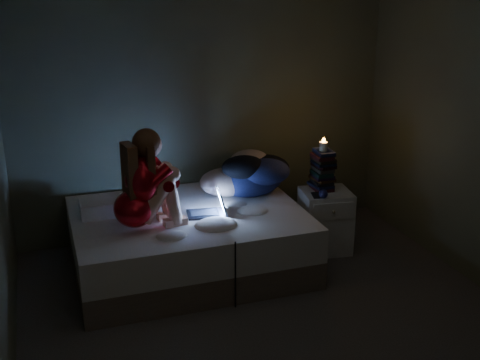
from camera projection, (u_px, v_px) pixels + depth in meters
name	position (u px, v px, depth m)	size (l,w,h in m)	color
floor	(278.00, 328.00, 4.46)	(3.60, 3.80, 0.02)	#363331
wall_back	(204.00, 100.00, 5.74)	(3.60, 0.02, 2.60)	#5A6145
wall_front	(474.00, 294.00, 2.32)	(3.60, 0.02, 2.60)	#5A6145
bed	(189.00, 241.00, 5.24)	(1.91, 1.44, 0.53)	silver
pillow	(106.00, 206.00, 5.13)	(0.43, 0.31, 0.12)	silver
woman	(133.00, 181.00, 4.70)	(0.50, 0.32, 0.80)	maroon
laptop	(206.00, 202.00, 5.07)	(0.32, 0.22, 0.22)	black
clothes_pile	(248.00, 172.00, 5.55)	(0.65, 0.52, 0.39)	#161C4A
nightstand	(325.00, 221.00, 5.59)	(0.43, 0.38, 0.57)	silver
book_stack	(322.00, 170.00, 5.50)	(0.19, 0.25, 0.36)	black
candle	(323.00, 147.00, 5.43)	(0.07, 0.07, 0.08)	beige
phone	(318.00, 196.00, 5.38)	(0.07, 0.14, 0.01)	black
blue_orb	(326.00, 194.00, 5.32)	(0.08, 0.08, 0.08)	navy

